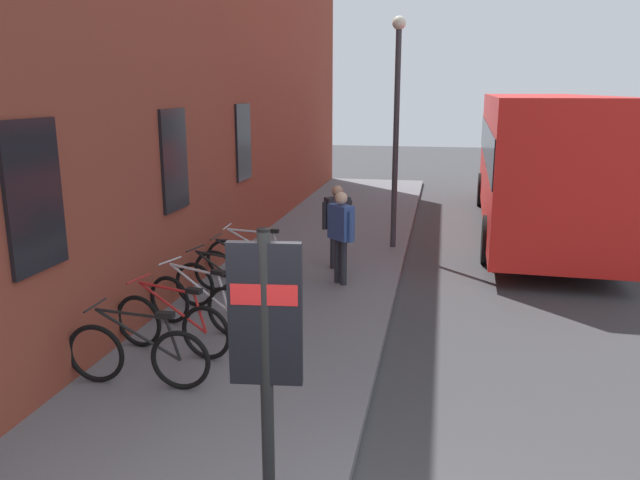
{
  "coord_description": "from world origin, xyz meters",
  "views": [
    {
      "loc": [
        -3.68,
        -0.68,
        3.48
      ],
      "look_at": [
        4.35,
        0.9,
        1.49
      ],
      "focal_mm": 34.8,
      "sensor_mm": 36.0,
      "label": 1
    }
  ],
  "objects_px": {
    "street_lamp": "(397,113)",
    "bicycle_nearest_sign": "(138,354)",
    "bicycle_mid_rack": "(223,287)",
    "bicycle_beside_lamp": "(172,325)",
    "city_bus": "(538,155)",
    "bicycle_end_of_row": "(244,271)",
    "transit_info_sign": "(266,334)",
    "pedestrian_crossing_street": "(337,218)",
    "pedestrian_by_facade": "(341,228)",
    "bicycle_leaning_wall": "(199,303)",
    "bicycle_by_door": "(254,258)"
  },
  "relations": [
    {
      "from": "pedestrian_crossing_street",
      "to": "street_lamp",
      "type": "height_order",
      "value": "street_lamp"
    },
    {
      "from": "bicycle_by_door",
      "to": "transit_info_sign",
      "type": "height_order",
      "value": "transit_info_sign"
    },
    {
      "from": "bicycle_nearest_sign",
      "to": "bicycle_mid_rack",
      "type": "height_order",
      "value": "same"
    },
    {
      "from": "bicycle_beside_lamp",
      "to": "pedestrian_crossing_street",
      "type": "xyz_separation_m",
      "value": [
        4.36,
        -1.44,
        0.59
      ]
    },
    {
      "from": "pedestrian_crossing_street",
      "to": "bicycle_beside_lamp",
      "type": "bearing_deg",
      "value": 161.76
    },
    {
      "from": "city_bus",
      "to": "street_lamp",
      "type": "relative_size",
      "value": 2.2
    },
    {
      "from": "bicycle_nearest_sign",
      "to": "bicycle_beside_lamp",
      "type": "bearing_deg",
      "value": 0.43
    },
    {
      "from": "pedestrian_by_facade",
      "to": "pedestrian_crossing_street",
      "type": "xyz_separation_m",
      "value": [
        0.99,
        0.23,
        -0.03
      ]
    },
    {
      "from": "city_bus",
      "to": "pedestrian_by_facade",
      "type": "height_order",
      "value": "city_bus"
    },
    {
      "from": "bicycle_leaning_wall",
      "to": "pedestrian_crossing_street",
      "type": "distance_m",
      "value": 3.83
    },
    {
      "from": "transit_info_sign",
      "to": "street_lamp",
      "type": "bearing_deg",
      "value": -1.55
    },
    {
      "from": "bicycle_nearest_sign",
      "to": "bicycle_end_of_row",
      "type": "bearing_deg",
      "value": -2.47
    },
    {
      "from": "bicycle_mid_rack",
      "to": "transit_info_sign",
      "type": "bearing_deg",
      "value": -156.12
    },
    {
      "from": "bicycle_mid_rack",
      "to": "street_lamp",
      "type": "relative_size",
      "value": 0.36
    },
    {
      "from": "bicycle_nearest_sign",
      "to": "city_bus",
      "type": "relative_size",
      "value": 0.17
    },
    {
      "from": "bicycle_mid_rack",
      "to": "bicycle_by_door",
      "type": "bearing_deg",
      "value": 1.29
    },
    {
      "from": "pedestrian_crossing_street",
      "to": "street_lamp",
      "type": "relative_size",
      "value": 0.33
    },
    {
      "from": "city_bus",
      "to": "bicycle_end_of_row",
      "type": "bearing_deg",
      "value": 139.59
    },
    {
      "from": "bicycle_beside_lamp",
      "to": "bicycle_mid_rack",
      "type": "bearing_deg",
      "value": -3.99
    },
    {
      "from": "bicycle_leaning_wall",
      "to": "bicycle_end_of_row",
      "type": "distance_m",
      "value": 1.69
    },
    {
      "from": "bicycle_end_of_row",
      "to": "pedestrian_crossing_street",
      "type": "bearing_deg",
      "value": -35.04
    },
    {
      "from": "transit_info_sign",
      "to": "bicycle_end_of_row",
      "type": "bearing_deg",
      "value": 19.88
    },
    {
      "from": "bicycle_leaning_wall",
      "to": "bicycle_end_of_row",
      "type": "xyz_separation_m",
      "value": [
        1.68,
        -0.13,
        0.0
      ]
    },
    {
      "from": "bicycle_end_of_row",
      "to": "bicycle_mid_rack",
      "type": "bearing_deg",
      "value": 177.27
    },
    {
      "from": "street_lamp",
      "to": "bicycle_nearest_sign",
      "type": "bearing_deg",
      "value": 161.8
    },
    {
      "from": "bicycle_by_door",
      "to": "pedestrian_crossing_street",
      "type": "bearing_deg",
      "value": -53.96
    },
    {
      "from": "bicycle_nearest_sign",
      "to": "bicycle_end_of_row",
      "type": "xyz_separation_m",
      "value": [
        3.48,
        -0.15,
        0.0
      ]
    },
    {
      "from": "bicycle_nearest_sign",
      "to": "bicycle_leaning_wall",
      "type": "distance_m",
      "value": 1.8
    },
    {
      "from": "pedestrian_by_facade",
      "to": "bicycle_nearest_sign",
      "type": "bearing_deg",
      "value": 158.99
    },
    {
      "from": "pedestrian_by_facade",
      "to": "bicycle_leaning_wall",
      "type": "bearing_deg",
      "value": 146.91
    },
    {
      "from": "bicycle_leaning_wall",
      "to": "bicycle_by_door",
      "type": "height_order",
      "value": "same"
    },
    {
      "from": "bicycle_beside_lamp",
      "to": "street_lamp",
      "type": "height_order",
      "value": "street_lamp"
    },
    {
      "from": "pedestrian_by_facade",
      "to": "transit_info_sign",
      "type": "bearing_deg",
      "value": -175.87
    },
    {
      "from": "transit_info_sign",
      "to": "bicycle_leaning_wall",
      "type": "bearing_deg",
      "value": 29.23
    },
    {
      "from": "bicycle_nearest_sign",
      "to": "bicycle_mid_rack",
      "type": "xyz_separation_m",
      "value": [
        2.59,
        -0.11,
        0.0
      ]
    },
    {
      "from": "bicycle_mid_rack",
      "to": "pedestrian_by_facade",
      "type": "height_order",
      "value": "pedestrian_by_facade"
    },
    {
      "from": "pedestrian_crossing_street",
      "to": "street_lamp",
      "type": "bearing_deg",
      "value": -26.4
    },
    {
      "from": "bicycle_nearest_sign",
      "to": "street_lamp",
      "type": "xyz_separation_m",
      "value": [
        7.19,
        -2.36,
        2.49
      ]
    },
    {
      "from": "bicycle_nearest_sign",
      "to": "bicycle_mid_rack",
      "type": "bearing_deg",
      "value": -2.38
    },
    {
      "from": "bicycle_by_door",
      "to": "bicycle_nearest_sign",
      "type": "bearing_deg",
      "value": 179.09
    },
    {
      "from": "bicycle_end_of_row",
      "to": "city_bus",
      "type": "relative_size",
      "value": 0.17
    },
    {
      "from": "bicycle_mid_rack",
      "to": "pedestrian_by_facade",
      "type": "bearing_deg",
      "value": -41.78
    },
    {
      "from": "bicycle_beside_lamp",
      "to": "bicycle_leaning_wall",
      "type": "xyz_separation_m",
      "value": [
        0.85,
        -0.02,
        0.0
      ]
    },
    {
      "from": "bicycle_mid_rack",
      "to": "pedestrian_crossing_street",
      "type": "distance_m",
      "value": 3.09
    },
    {
      "from": "bicycle_nearest_sign",
      "to": "bicycle_beside_lamp",
      "type": "height_order",
      "value": "same"
    },
    {
      "from": "bicycle_by_door",
      "to": "pedestrian_crossing_street",
      "type": "height_order",
      "value": "pedestrian_crossing_street"
    },
    {
      "from": "street_lamp",
      "to": "bicycle_end_of_row",
      "type": "bearing_deg",
      "value": 149.14
    },
    {
      "from": "bicycle_beside_lamp",
      "to": "bicycle_mid_rack",
      "type": "distance_m",
      "value": 1.64
    },
    {
      "from": "bicycle_leaning_wall",
      "to": "city_bus",
      "type": "height_order",
      "value": "city_bus"
    },
    {
      "from": "bicycle_mid_rack",
      "to": "street_lamp",
      "type": "height_order",
      "value": "street_lamp"
    }
  ]
}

